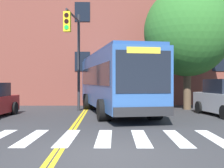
# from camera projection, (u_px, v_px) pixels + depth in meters

# --- Properties ---
(ground_plane) EXTENTS (120.00, 120.00, 0.00)m
(ground_plane) POSITION_uv_depth(u_px,v_px,m) (101.00, 156.00, 7.31)
(ground_plane) COLOR #303033
(crosswalk) EXTENTS (8.42, 3.28, 0.01)m
(crosswalk) POSITION_uv_depth(u_px,v_px,m) (86.00, 138.00, 9.62)
(crosswalk) COLOR white
(crosswalk) RESTS_ON ground
(lane_line_yellow_inner) EXTENTS (0.12, 36.00, 0.01)m
(lane_line_yellow_inner) POSITION_uv_depth(u_px,v_px,m) (89.00, 104.00, 23.60)
(lane_line_yellow_inner) COLOR gold
(lane_line_yellow_inner) RESTS_ON ground
(lane_line_yellow_outer) EXTENTS (0.12, 36.00, 0.01)m
(lane_line_yellow_outer) POSITION_uv_depth(u_px,v_px,m) (91.00, 104.00, 23.60)
(lane_line_yellow_outer) COLOR gold
(lane_line_yellow_outer) RESTS_ON ground
(city_bus) EXTENTS (4.29, 11.35, 3.30)m
(city_bus) POSITION_uv_depth(u_px,v_px,m) (114.00, 80.00, 17.20)
(city_bus) COLOR #2D5699
(city_bus) RESTS_ON ground
(traffic_light_overhead) EXTENTS (0.59, 3.17, 5.71)m
(traffic_light_overhead) POSITION_uv_depth(u_px,v_px,m) (74.00, 44.00, 17.23)
(traffic_light_overhead) COLOR #28282D
(traffic_light_overhead) RESTS_ON ground
(street_tree_curbside_large) EXTENTS (7.19, 7.01, 7.67)m
(street_tree_curbside_large) POSITION_uv_depth(u_px,v_px,m) (187.00, 31.00, 19.32)
(street_tree_curbside_large) COLOR brown
(street_tree_curbside_large) RESTS_ON ground
(building_facade) EXTENTS (37.46, 7.27, 12.76)m
(building_facade) POSITION_uv_depth(u_px,v_px,m) (145.00, 26.00, 26.11)
(building_facade) COLOR brown
(building_facade) RESTS_ON ground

